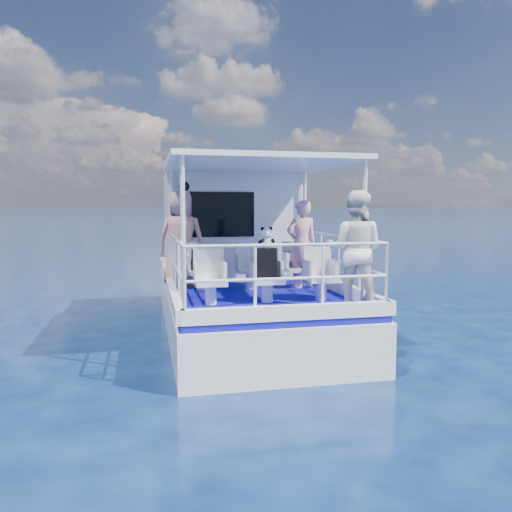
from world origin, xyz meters
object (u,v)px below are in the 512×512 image
Objects in this scene: passenger_port_fwd at (181,239)px; passenger_stbd_aft at (355,250)px; backpack_center at (266,264)px; panda at (267,238)px.

passenger_stbd_aft is at bearing 150.45° from passenger_port_fwd.
passenger_stbd_aft is (2.35, -2.57, -0.04)m from passenger_port_fwd.
passenger_stbd_aft is at bearing -31.83° from backpack_center.
passenger_port_fwd is 3.48m from passenger_stbd_aft.
passenger_port_fwd is at bearing 122.55° from panda.
passenger_port_fwd is at bearing 122.53° from backpack_center.
panda is at bearing -0.00° from passenger_stbd_aft.
backpack_center is (-1.17, 0.73, -0.25)m from passenger_stbd_aft.
passenger_stbd_aft is 3.66× the size of backpack_center.
passenger_port_fwd is 3.82× the size of backpack_center.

